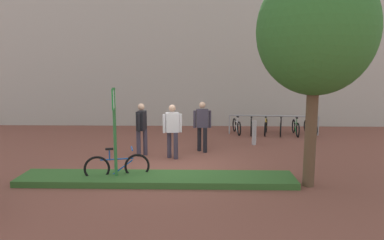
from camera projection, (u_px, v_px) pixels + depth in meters
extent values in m
plane|color=brown|center=(177.00, 165.00, 10.68)|extent=(60.00, 60.00, 0.00)
cube|color=#B2ADA3|center=(186.00, 21.00, 17.17)|extent=(28.00, 1.20, 10.00)
cube|color=#336028|center=(157.00, 179.00, 9.14)|extent=(7.00, 1.10, 0.16)
cylinder|color=brown|center=(311.00, 133.00, 8.67)|extent=(0.28, 0.28, 2.65)
ellipsoid|color=#2D6628|center=(316.00, 30.00, 8.29)|extent=(2.75, 2.75, 3.03)
cylinder|color=#2D7238|center=(115.00, 136.00, 8.99)|extent=(0.08, 0.08, 2.40)
cube|color=#198C33|center=(114.00, 99.00, 8.85)|extent=(0.05, 0.36, 0.52)
cube|color=white|center=(114.00, 99.00, 8.85)|extent=(0.05, 0.30, 0.44)
torus|color=black|center=(97.00, 169.00, 9.17)|extent=(0.65, 0.22, 0.66)
torus|color=black|center=(137.00, 166.00, 9.39)|extent=(0.65, 0.22, 0.66)
cylinder|color=#194CA5|center=(117.00, 159.00, 9.24)|extent=(0.82, 0.24, 0.04)
cylinder|color=#194CA5|center=(121.00, 168.00, 9.30)|extent=(0.60, 0.18, 0.44)
cylinder|color=#194CA5|center=(110.00, 155.00, 9.18)|extent=(0.04, 0.04, 0.28)
cube|color=black|center=(109.00, 149.00, 9.16)|extent=(0.21, 0.13, 0.05)
cylinder|color=#194CA5|center=(132.00, 149.00, 9.29)|extent=(0.14, 0.42, 0.04)
cylinder|color=#99999E|center=(229.00, 124.00, 15.39)|extent=(0.06, 0.06, 0.80)
cylinder|color=#99999E|center=(318.00, 126.00, 15.01)|extent=(0.06, 0.06, 0.80)
cylinder|color=#99999E|center=(274.00, 116.00, 15.14)|extent=(3.69, 0.36, 0.06)
torus|color=black|center=(239.00, 129.00, 14.95)|extent=(0.13, 0.61, 0.61)
torus|color=black|center=(234.00, 125.00, 15.88)|extent=(0.13, 0.61, 0.61)
cylinder|color=silver|center=(237.00, 122.00, 15.38)|extent=(0.12, 0.77, 0.03)
cylinder|color=silver|center=(236.00, 127.00, 15.51)|extent=(0.10, 0.56, 0.40)
cylinder|color=silver|center=(238.00, 120.00, 15.20)|extent=(0.03, 0.03, 0.26)
cube|color=black|center=(238.00, 117.00, 15.18)|extent=(0.09, 0.19, 0.05)
cylinder|color=silver|center=(235.00, 115.00, 15.70)|extent=(0.39, 0.08, 0.04)
torus|color=black|center=(251.00, 129.00, 14.85)|extent=(0.14, 0.61, 0.61)
torus|color=black|center=(251.00, 125.00, 15.76)|extent=(0.14, 0.61, 0.61)
cylinder|color=black|center=(251.00, 122.00, 15.27)|extent=(0.14, 0.77, 0.03)
cylinder|color=black|center=(251.00, 127.00, 15.40)|extent=(0.11, 0.56, 0.40)
cylinder|color=black|center=(251.00, 120.00, 15.09)|extent=(0.03, 0.03, 0.26)
cube|color=black|center=(251.00, 117.00, 15.07)|extent=(0.10, 0.19, 0.05)
cylinder|color=black|center=(251.00, 116.00, 15.58)|extent=(0.39, 0.09, 0.04)
torus|color=black|center=(265.00, 129.00, 14.84)|extent=(0.19, 0.60, 0.61)
torus|color=black|center=(266.00, 125.00, 15.73)|extent=(0.19, 0.60, 0.61)
cylinder|color=gold|center=(266.00, 123.00, 15.25)|extent=(0.21, 0.76, 0.03)
cylinder|color=gold|center=(266.00, 128.00, 15.38)|extent=(0.16, 0.55, 0.40)
cylinder|color=gold|center=(266.00, 121.00, 15.07)|extent=(0.03, 0.03, 0.26)
cube|color=black|center=(266.00, 117.00, 15.05)|extent=(0.11, 0.20, 0.05)
cylinder|color=gold|center=(267.00, 116.00, 15.56)|extent=(0.38, 0.12, 0.04)
torus|color=black|center=(281.00, 130.00, 14.70)|extent=(0.19, 0.60, 0.61)
torus|color=black|center=(281.00, 126.00, 15.60)|extent=(0.19, 0.60, 0.61)
cylinder|color=black|center=(281.00, 123.00, 15.11)|extent=(0.21, 0.76, 0.03)
cylinder|color=black|center=(281.00, 128.00, 15.24)|extent=(0.16, 0.55, 0.40)
cylinder|color=black|center=(281.00, 121.00, 14.94)|extent=(0.03, 0.03, 0.26)
cube|color=black|center=(281.00, 118.00, 14.91)|extent=(0.11, 0.20, 0.05)
cylinder|color=black|center=(281.00, 116.00, 15.42)|extent=(0.38, 0.12, 0.04)
torus|color=black|center=(298.00, 130.00, 14.63)|extent=(0.10, 0.61, 0.61)
torus|color=black|center=(294.00, 126.00, 15.55)|extent=(0.10, 0.61, 0.61)
cylinder|color=#1E7233|center=(296.00, 123.00, 15.06)|extent=(0.09, 0.77, 0.03)
cylinder|color=#1E7233|center=(295.00, 128.00, 15.19)|extent=(0.07, 0.56, 0.40)
cylinder|color=#1E7233|center=(297.00, 121.00, 14.88)|extent=(0.03, 0.03, 0.26)
cube|color=black|center=(297.00, 118.00, 14.85)|extent=(0.09, 0.19, 0.05)
cylinder|color=#1E7233|center=(295.00, 116.00, 15.37)|extent=(0.39, 0.06, 0.04)
torus|color=black|center=(314.00, 130.00, 14.62)|extent=(0.09, 0.61, 0.61)
torus|color=black|center=(306.00, 126.00, 15.55)|extent=(0.09, 0.61, 0.61)
cylinder|color=#194CA5|center=(311.00, 123.00, 15.05)|extent=(0.08, 0.77, 0.03)
cylinder|color=#194CA5|center=(310.00, 128.00, 15.18)|extent=(0.06, 0.56, 0.40)
cylinder|color=#194CA5|center=(312.00, 121.00, 14.87)|extent=(0.03, 0.03, 0.26)
cube|color=black|center=(312.00, 118.00, 14.85)|extent=(0.08, 0.19, 0.05)
cylinder|color=#194CA5|center=(308.00, 116.00, 15.37)|extent=(0.39, 0.06, 0.04)
cylinder|color=#ADADB2|center=(254.00, 133.00, 13.28)|extent=(0.16, 0.16, 0.90)
cylinder|color=#383342|center=(176.00, 146.00, 11.29)|extent=(0.14, 0.14, 0.85)
cylinder|color=#383342|center=(169.00, 145.00, 11.46)|extent=(0.14, 0.14, 0.85)
cube|color=white|center=(172.00, 122.00, 11.26)|extent=(0.44, 0.32, 0.62)
cylinder|color=white|center=(180.00, 123.00, 11.32)|extent=(0.09, 0.09, 0.59)
cylinder|color=white|center=(164.00, 124.00, 11.22)|extent=(0.09, 0.09, 0.59)
sphere|color=tan|center=(172.00, 108.00, 11.19)|extent=(0.22, 0.22, 0.22)
cylinder|color=#383342|center=(145.00, 142.00, 11.79)|extent=(0.14, 0.14, 0.85)
cylinder|color=#383342|center=(139.00, 143.00, 11.65)|extent=(0.14, 0.14, 0.85)
cube|color=black|center=(141.00, 121.00, 11.60)|extent=(0.30, 0.43, 0.62)
cylinder|color=black|center=(144.00, 120.00, 11.86)|extent=(0.09, 0.09, 0.59)
cylinder|color=black|center=(139.00, 123.00, 11.36)|extent=(0.09, 0.09, 0.59)
sphere|color=tan|center=(141.00, 107.00, 11.53)|extent=(0.22, 0.22, 0.22)
cylinder|color=black|center=(199.00, 139.00, 12.33)|extent=(0.14, 0.14, 0.85)
cylinder|color=black|center=(205.00, 140.00, 12.12)|extent=(0.14, 0.14, 0.85)
cube|color=#383342|center=(202.00, 118.00, 12.11)|extent=(0.42, 0.27, 0.62)
cylinder|color=#383342|center=(195.00, 119.00, 12.10)|extent=(0.09, 0.09, 0.59)
cylinder|color=#383342|center=(210.00, 119.00, 12.13)|extent=(0.09, 0.09, 0.59)
sphere|color=tan|center=(202.00, 105.00, 12.04)|extent=(0.22, 0.22, 0.22)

